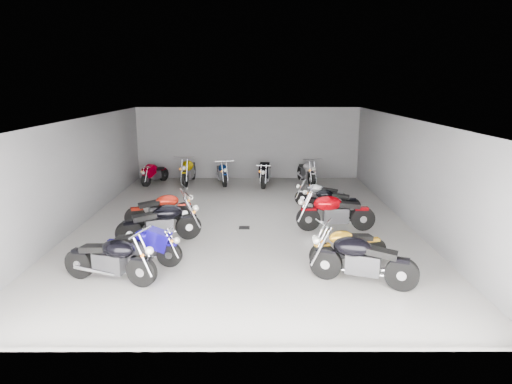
# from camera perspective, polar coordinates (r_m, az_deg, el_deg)

# --- Properties ---
(ground) EXTENTS (14.00, 14.00, 0.00)m
(ground) POSITION_cam_1_polar(r_m,az_deg,el_deg) (14.20, -1.42, -3.88)
(ground) COLOR gray
(ground) RESTS_ON ground
(wall_back) EXTENTS (10.00, 0.10, 3.20)m
(wall_back) POSITION_cam_1_polar(r_m,az_deg,el_deg) (20.73, -1.01, 6.13)
(wall_back) COLOR slate
(wall_back) RESTS_ON ground
(wall_left) EXTENTS (0.10, 14.00, 3.20)m
(wall_left) POSITION_cam_1_polar(r_m,az_deg,el_deg) (14.80, -21.22, 2.30)
(wall_left) COLOR slate
(wall_left) RESTS_ON ground
(wall_right) EXTENTS (0.10, 14.00, 3.20)m
(wall_right) POSITION_cam_1_polar(r_m,az_deg,el_deg) (14.58, 18.61, 2.35)
(wall_right) COLOR slate
(wall_right) RESTS_ON ground
(ceiling) EXTENTS (10.00, 14.00, 0.04)m
(ceiling) POSITION_cam_1_polar(r_m,az_deg,el_deg) (13.60, -1.50, 9.19)
(ceiling) COLOR black
(ceiling) RESTS_ON wall_back
(drain_grate) EXTENTS (0.32, 0.32, 0.01)m
(drain_grate) POSITION_cam_1_polar(r_m,az_deg,el_deg) (13.72, -1.47, -4.47)
(drain_grate) COLOR black
(drain_grate) RESTS_ON ground
(motorcycle_left_a) EXTENTS (2.17, 0.77, 0.98)m
(motorcycle_left_a) POSITION_cam_1_polar(r_m,az_deg,el_deg) (10.40, -17.71, -8.00)
(motorcycle_left_a) COLOR black
(motorcycle_left_a) RESTS_ON ground
(motorcycle_left_b) EXTENTS (1.98, 0.46, 0.87)m
(motorcycle_left_b) POSITION_cam_1_polar(r_m,az_deg,el_deg) (11.16, -14.04, -6.60)
(motorcycle_left_b) COLOR black
(motorcycle_left_b) RESTS_ON ground
(motorcycle_left_c) EXTENTS (2.19, 1.05, 1.02)m
(motorcycle_left_c) POSITION_cam_1_polar(r_m,az_deg,el_deg) (12.58, -11.88, -3.80)
(motorcycle_left_c) COLOR black
(motorcycle_left_c) RESTS_ON ground
(motorcycle_left_d) EXTENTS (2.02, 0.94, 0.94)m
(motorcycle_left_d) POSITION_cam_1_polar(r_m,az_deg,el_deg) (14.10, -11.77, -2.13)
(motorcycle_left_d) COLOR black
(motorcycle_left_d) RESTS_ON ground
(motorcycle_right_a) EXTENTS (2.21, 0.99, 1.02)m
(motorcycle_right_a) POSITION_cam_1_polar(r_m,az_deg,el_deg) (10.07, 13.08, -8.26)
(motorcycle_right_a) COLOR black
(motorcycle_right_a) RESTS_ON ground
(motorcycle_right_b) EXTENTS (1.92, 0.64, 0.86)m
(motorcycle_right_b) POSITION_cam_1_polar(r_m,az_deg,el_deg) (11.10, 11.37, -6.60)
(motorcycle_right_b) COLOR black
(motorcycle_right_b) RESTS_ON ground
(motorcycle_right_d) EXTENTS (2.32, 0.46, 1.02)m
(motorcycle_right_d) POSITION_cam_1_polar(r_m,az_deg,el_deg) (13.52, 9.81, -2.50)
(motorcycle_right_d) COLOR black
(motorcycle_right_d) RESTS_ON ground
(motorcycle_right_e) EXTENTS (1.93, 0.52, 0.85)m
(motorcycle_right_e) POSITION_cam_1_polar(r_m,az_deg,el_deg) (15.13, 9.28, -1.14)
(motorcycle_right_e) COLOR black
(motorcycle_right_e) RESTS_ON ground
(motorcycle_right_f) EXTENTS (1.81, 0.73, 0.83)m
(motorcycle_right_f) POSITION_cam_1_polar(r_m,az_deg,el_deg) (16.02, 8.08, -0.34)
(motorcycle_right_f) COLOR black
(motorcycle_right_f) RESTS_ON ground
(motorcycle_back_a) EXTENTS (0.84, 1.77, 0.82)m
(motorcycle_back_a) POSITION_cam_1_polar(r_m,az_deg,el_deg) (20.12, -12.56, 2.27)
(motorcycle_back_a) COLOR black
(motorcycle_back_a) RESTS_ON ground
(motorcycle_back_b) EXTENTS (0.49, 2.33, 1.02)m
(motorcycle_back_b) POSITION_cam_1_polar(r_m,az_deg,el_deg) (19.87, -8.42, 2.63)
(motorcycle_back_b) COLOR black
(motorcycle_back_b) RESTS_ON ground
(motorcycle_back_c) EXTENTS (0.61, 2.00, 0.89)m
(motorcycle_back_c) POSITION_cam_1_polar(r_m,az_deg,el_deg) (19.68, -4.27, 2.42)
(motorcycle_back_c) COLOR black
(motorcycle_back_c) RESTS_ON ground
(motorcycle_back_d) EXTENTS (0.53, 2.18, 0.96)m
(motorcycle_back_d) POSITION_cam_1_polar(r_m,az_deg,el_deg) (19.33, 1.22, 2.37)
(motorcycle_back_d) COLOR black
(motorcycle_back_d) RESTS_ON ground
(motorcycle_back_e) EXTENTS (0.61, 2.13, 0.94)m
(motorcycle_back_e) POSITION_cam_1_polar(r_m,az_deg,el_deg) (19.79, 6.34, 2.52)
(motorcycle_back_e) COLOR black
(motorcycle_back_e) RESTS_ON ground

